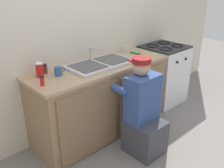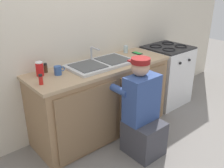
{
  "view_description": "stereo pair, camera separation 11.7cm",
  "coord_description": "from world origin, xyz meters",
  "px_view_note": "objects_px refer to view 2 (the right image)",
  "views": [
    {
      "loc": [
        -1.81,
        -1.84,
        1.86
      ],
      "look_at": [
        0.0,
        0.1,
        0.72
      ],
      "focal_mm": 40.0,
      "sensor_mm": 36.0,
      "label": 1
    },
    {
      "loc": [
        -1.72,
        -1.92,
        1.86
      ],
      "look_at": [
        0.0,
        0.1,
        0.72
      ],
      "focal_mm": 40.0,
      "sensor_mm": 36.0,
      "label": 2
    }
  ],
  "objects_px": {
    "stove_range": "(166,75)",
    "cell_phone": "(137,53)",
    "sink_double_basin": "(101,63)",
    "spice_bottle_red": "(41,80)",
    "plumber_person": "(142,116)",
    "water_glass": "(126,49)",
    "coffee_mug": "(58,70)",
    "soda_cup_red": "(40,69)",
    "spice_bottle_pepper": "(46,68)"
  },
  "relations": [
    {
      "from": "stove_range",
      "to": "cell_phone",
      "type": "bearing_deg",
      "value": 174.33
    },
    {
      "from": "spice_bottle_red",
      "to": "coffee_mug",
      "type": "bearing_deg",
      "value": 26.41
    },
    {
      "from": "spice_bottle_red",
      "to": "water_glass",
      "type": "relative_size",
      "value": 1.05
    },
    {
      "from": "plumber_person",
      "to": "coffee_mug",
      "type": "distance_m",
      "value": 1.03
    },
    {
      "from": "sink_double_basin",
      "to": "spice_bottle_pepper",
      "type": "distance_m",
      "value": 0.64
    },
    {
      "from": "stove_range",
      "to": "soda_cup_red",
      "type": "xyz_separation_m",
      "value": [
        -1.97,
        0.15,
        0.52
      ]
    },
    {
      "from": "stove_range",
      "to": "cell_phone",
      "type": "distance_m",
      "value": 0.75
    },
    {
      "from": "spice_bottle_pepper",
      "to": "cell_phone",
      "type": "bearing_deg",
      "value": -6.13
    },
    {
      "from": "plumber_person",
      "to": "spice_bottle_red",
      "type": "relative_size",
      "value": 10.52
    },
    {
      "from": "spice_bottle_red",
      "to": "water_glass",
      "type": "xyz_separation_m",
      "value": [
        1.38,
        0.27,
        -0.0
      ]
    },
    {
      "from": "water_glass",
      "to": "plumber_person",
      "type": "bearing_deg",
      "value": -121.87
    },
    {
      "from": "spice_bottle_red",
      "to": "water_glass",
      "type": "distance_m",
      "value": 1.4
    },
    {
      "from": "stove_range",
      "to": "sink_double_basin",
      "type": "bearing_deg",
      "value": 179.9
    },
    {
      "from": "cell_phone",
      "to": "coffee_mug",
      "type": "relative_size",
      "value": 1.11
    },
    {
      "from": "stove_range",
      "to": "water_glass",
      "type": "height_order",
      "value": "water_glass"
    },
    {
      "from": "plumber_person",
      "to": "spice_bottle_pepper",
      "type": "height_order",
      "value": "plumber_person"
    },
    {
      "from": "sink_double_basin",
      "to": "spice_bottle_red",
      "type": "bearing_deg",
      "value": -174.22
    },
    {
      "from": "stove_range",
      "to": "soda_cup_red",
      "type": "distance_m",
      "value": 2.05
    },
    {
      "from": "stove_range",
      "to": "cell_phone",
      "type": "xyz_separation_m",
      "value": [
        -0.6,
        0.06,
        0.45
      ]
    },
    {
      "from": "stove_range",
      "to": "soda_cup_red",
      "type": "relative_size",
      "value": 6.04
    },
    {
      "from": "sink_double_basin",
      "to": "plumber_person",
      "type": "bearing_deg",
      "value": -83.62
    },
    {
      "from": "sink_double_basin",
      "to": "water_glass",
      "type": "relative_size",
      "value": 8.0
    },
    {
      "from": "sink_double_basin",
      "to": "stove_range",
      "type": "distance_m",
      "value": 1.35
    },
    {
      "from": "sink_double_basin",
      "to": "stove_range",
      "type": "bearing_deg",
      "value": -0.1
    },
    {
      "from": "sink_double_basin",
      "to": "coffee_mug",
      "type": "distance_m",
      "value": 0.54
    },
    {
      "from": "cell_phone",
      "to": "soda_cup_red",
      "type": "height_order",
      "value": "soda_cup_red"
    },
    {
      "from": "soda_cup_red",
      "to": "spice_bottle_red",
      "type": "bearing_deg",
      "value": -113.6
    },
    {
      "from": "spice_bottle_pepper",
      "to": "sink_double_basin",
      "type": "bearing_deg",
      "value": -17.72
    },
    {
      "from": "spice_bottle_red",
      "to": "soda_cup_red",
      "type": "height_order",
      "value": "soda_cup_red"
    },
    {
      "from": "cell_phone",
      "to": "spice_bottle_red",
      "type": "distance_m",
      "value": 1.48
    },
    {
      "from": "water_glass",
      "to": "stove_range",
      "type": "bearing_deg",
      "value": -15.3
    },
    {
      "from": "spice_bottle_red",
      "to": "coffee_mug",
      "type": "height_order",
      "value": "spice_bottle_red"
    },
    {
      "from": "sink_double_basin",
      "to": "spice_bottle_red",
      "type": "distance_m",
      "value": 0.8
    },
    {
      "from": "cell_phone",
      "to": "spice_bottle_pepper",
      "type": "bearing_deg",
      "value": 173.87
    },
    {
      "from": "stove_range",
      "to": "coffee_mug",
      "type": "distance_m",
      "value": 1.88
    },
    {
      "from": "cell_phone",
      "to": "coffee_mug",
      "type": "xyz_separation_m",
      "value": [
        -1.21,
        -0.01,
        0.04
      ]
    },
    {
      "from": "plumber_person",
      "to": "water_glass",
      "type": "xyz_separation_m",
      "value": [
        0.51,
        0.82,
        0.49
      ]
    },
    {
      "from": "coffee_mug",
      "to": "spice_bottle_pepper",
      "type": "bearing_deg",
      "value": 115.31
    },
    {
      "from": "cell_phone",
      "to": "spice_bottle_pepper",
      "type": "height_order",
      "value": "spice_bottle_pepper"
    },
    {
      "from": "spice_bottle_red",
      "to": "soda_cup_red",
      "type": "distance_m",
      "value": 0.25
    },
    {
      "from": "stove_range",
      "to": "spice_bottle_pepper",
      "type": "relative_size",
      "value": 8.74
    },
    {
      "from": "cell_phone",
      "to": "soda_cup_red",
      "type": "bearing_deg",
      "value": 176.32
    },
    {
      "from": "plumber_person",
      "to": "cell_phone",
      "type": "relative_size",
      "value": 7.89
    },
    {
      "from": "sink_double_basin",
      "to": "spice_bottle_pepper",
      "type": "xyz_separation_m",
      "value": [
        -0.61,
        0.2,
        0.03
      ]
    },
    {
      "from": "spice_bottle_pepper",
      "to": "water_glass",
      "type": "distance_m",
      "value": 1.19
    },
    {
      "from": "spice_bottle_red",
      "to": "cell_phone",
      "type": "bearing_deg",
      "value": 5.38
    },
    {
      "from": "spice_bottle_pepper",
      "to": "water_glass",
      "type": "relative_size",
      "value": 1.05
    },
    {
      "from": "plumber_person",
      "to": "water_glass",
      "type": "height_order",
      "value": "plumber_person"
    },
    {
      "from": "cell_phone",
      "to": "coffee_mug",
      "type": "distance_m",
      "value": 1.21
    },
    {
      "from": "sink_double_basin",
      "to": "cell_phone",
      "type": "distance_m",
      "value": 0.67
    }
  ]
}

